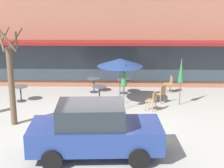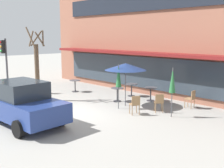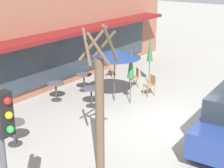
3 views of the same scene
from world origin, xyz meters
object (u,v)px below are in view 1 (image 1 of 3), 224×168
Objects in this scene: cafe_chair_2 at (169,83)px; patio_umbrella_corner_open at (124,74)px; patio_umbrella_green_folded at (120,62)px; cafe_chair_1 at (161,93)px; patio_umbrella_cream_folded at (181,71)px; parked_sedan at (94,130)px; cafe_table_streetside at (94,83)px; street_tree at (11,80)px; cafe_table_by_tree at (99,91)px; cafe_chair_0 at (152,100)px; cafe_table_mid_patio at (124,84)px; cafe_table_near_wall at (21,91)px.

patio_umbrella_corner_open is at bearing -131.73° from cafe_chair_2.
patio_umbrella_green_folded is 2.47m from cafe_chair_1.
patio_umbrella_cream_folded is 6.41m from parked_sedan.
patio_umbrella_green_folded is 2.83m from patio_umbrella_cream_folded.
parked_sedan reaches higher than cafe_table_streetside.
cafe_table_streetside is 0.19× the size of street_tree.
parked_sedan reaches higher than cafe_chair_1.
patio_umbrella_green_folded is 1.00× the size of patio_umbrella_cream_folded.
patio_umbrella_cream_folded is 0.51× the size of parked_sedan.
cafe_table_streetside is at bearing 152.46° from cafe_chair_1.
cafe_chair_0 is at bearing -27.63° from cafe_table_by_tree.
patio_umbrella_cream_folded is 2.47× the size of cafe_chair_1.
patio_umbrella_cream_folded is 2.47× the size of cafe_chair_0.
cafe_table_mid_patio is 0.35× the size of patio_umbrella_green_folded.
cafe_table_mid_patio is 7.12m from parked_sedan.
cafe_chair_0 is at bearing -31.24° from patio_umbrella_green_folded.
cafe_table_streetside and cafe_table_by_tree have the same top height.
patio_umbrella_corner_open is (-0.02, -2.48, 1.11)m from cafe_table_mid_patio.
cafe_chair_2 is at bearing 12.86° from cafe_table_near_wall.
cafe_chair_2 is (3.95, 0.05, 0.01)m from cafe_table_streetside.
cafe_table_streetside is at bearing 134.73° from cafe_chair_0.
cafe_table_mid_patio is 2.36m from patio_umbrella_green_folded.
cafe_chair_0 is at bearing 16.91° from street_tree.
patio_umbrella_green_folded is at bearing 104.57° from patio_umbrella_corner_open.
cafe_table_mid_patio is at bearing -174.89° from cafe_chair_2.
street_tree is at bearing 142.57° from parked_sedan.
patio_umbrella_green_folded is at bearing 81.24° from parked_sedan.
cafe_chair_0 is (1.25, -2.69, 0.01)m from cafe_table_mid_patio.
patio_umbrella_green_folded reaches higher than cafe_table_streetside.
cafe_table_streetside is 3.26m from patio_umbrella_corner_open.
parked_sedan is at bearing -54.40° from cafe_table_near_wall.
cafe_chair_2 is 8.34m from street_tree.
cafe_table_by_tree and cafe_table_mid_patio have the same top height.
patio_umbrella_green_folded is at bearing -179.77° from patio_umbrella_cream_folded.
cafe_chair_1 is 0.21× the size of parked_sedan.
patio_umbrella_green_folded is at bearing -173.19° from cafe_chair_1.
cafe_chair_1 is at bearing 63.17° from parked_sedan.
patio_umbrella_cream_folded is 1.00× the size of patio_umbrella_corner_open.
patio_umbrella_corner_open is 1.70m from cafe_chair_0.
patio_umbrella_green_folded reaches higher than cafe_table_mid_patio.
cafe_table_near_wall is at bearing -163.58° from cafe_table_mid_patio.
cafe_table_streetside is at bearing 154.90° from patio_umbrella_cream_folded.
street_tree is at bearing -148.39° from patio_umbrella_green_folded.
patio_umbrella_green_folded is at bearing 148.76° from cafe_chair_0.
cafe_table_mid_patio is at bearing 16.42° from cafe_table_near_wall.
cafe_chair_1 is at bearing -27.54° from cafe_table_streetside.
cafe_chair_2 is at bearing 48.27° from patio_umbrella_corner_open.
patio_umbrella_cream_folded is at bearing -25.10° from cafe_table_streetside.
cafe_table_by_tree is 0.18× the size of parked_sedan.
cafe_table_streetside is 1.58m from cafe_table_mid_patio.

